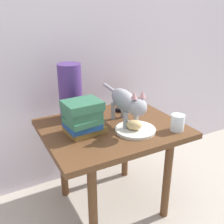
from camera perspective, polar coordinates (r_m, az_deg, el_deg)
name	(u,v)px	position (r m, az deg, el deg)	size (l,w,h in m)	color
ground_plane	(112,204)	(1.67, 0.00, -19.57)	(6.00, 6.00, 0.00)	#B2A899
back_panel	(78,10)	(1.62, -7.45, 21.52)	(4.00, 0.04, 2.20)	silver
side_table	(112,138)	(1.41, 0.00, -5.85)	(0.72, 0.59, 0.53)	brown
plate	(135,130)	(1.33, 5.17, -3.92)	(0.21, 0.21, 0.01)	silver
bread_roll	(134,125)	(1.30, 4.92, -2.87)	(0.08, 0.06, 0.05)	#E0BC7A
cat	(127,102)	(1.34, 3.22, 2.18)	(0.12, 0.48, 0.23)	#99999E
book_stack	(83,118)	(1.27, -6.44, -1.22)	(0.20, 0.17, 0.17)	olive
green_vase	(70,92)	(1.44, -9.15, 4.38)	(0.13, 0.13, 0.31)	#4C2D72
candle_jar	(177,123)	(1.36, 14.25, -2.46)	(0.07, 0.07, 0.08)	silver
tv_remote	(123,107)	(1.61, 2.53, 1.13)	(0.15, 0.04, 0.02)	black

